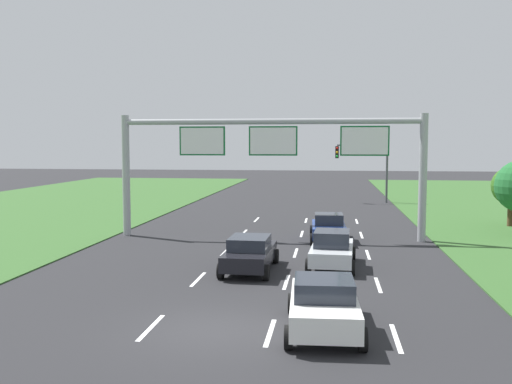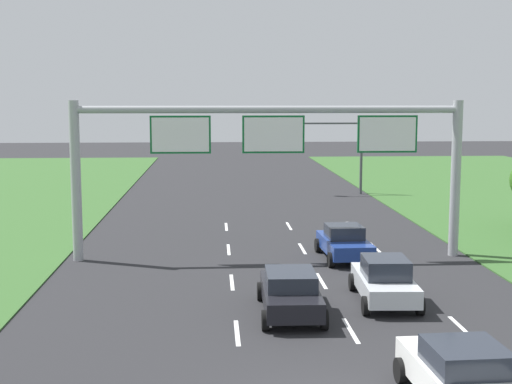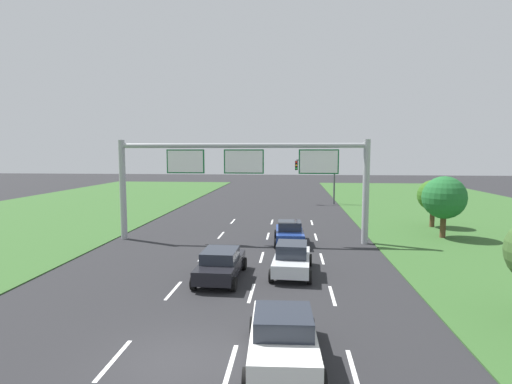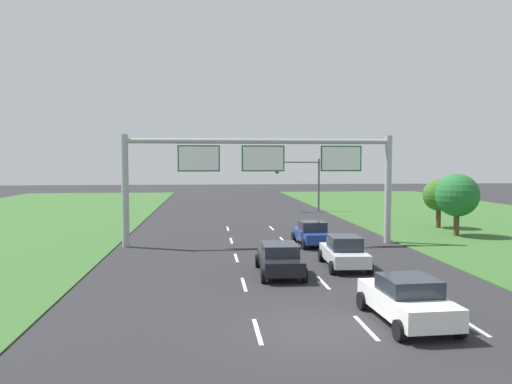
{
  "view_description": "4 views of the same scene",
  "coord_description": "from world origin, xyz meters",
  "px_view_note": "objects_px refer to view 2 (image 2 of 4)",
  "views": [
    {
      "loc": [
        3.4,
        -15.7,
        5.34
      ],
      "look_at": [
        -0.74,
        15.98,
        2.65
      ],
      "focal_mm": 40.0,
      "sensor_mm": 36.0,
      "label": 1
    },
    {
      "loc": [
        -2.42,
        -14.94,
        7.11
      ],
      "look_at": [
        -0.6,
        15.59,
        3.05
      ],
      "focal_mm": 50.0,
      "sensor_mm": 36.0,
      "label": 2
    },
    {
      "loc": [
        3.47,
        -10.86,
        6.13
      ],
      "look_at": [
        1.09,
        15.57,
        3.5
      ],
      "focal_mm": 28.0,
      "sensor_mm": 36.0,
      "label": 3
    },
    {
      "loc": [
        -3.26,
        -15.29,
        5.34
      ],
      "look_at": [
        -0.15,
        17.18,
        3.33
      ],
      "focal_mm": 35.0,
      "sensor_mm": 36.0,
      "label": 4
    }
  ],
  "objects_px": {
    "car_lead_silver": "(385,280)",
    "sign_gantry": "(272,148)",
    "car_near_red": "(463,376)",
    "car_mid_lane": "(344,242)",
    "traffic_light_mast": "(336,142)",
    "car_far_ahead": "(290,292)"
  },
  "relations": [
    {
      "from": "car_near_red",
      "to": "car_mid_lane",
      "type": "relative_size",
      "value": 1.05
    },
    {
      "from": "car_lead_silver",
      "to": "sign_gantry",
      "type": "relative_size",
      "value": 0.25
    },
    {
      "from": "car_mid_lane",
      "to": "sign_gantry",
      "type": "distance_m",
      "value": 5.28
    },
    {
      "from": "sign_gantry",
      "to": "car_mid_lane",
      "type": "bearing_deg",
      "value": -6.95
    },
    {
      "from": "sign_gantry",
      "to": "traffic_light_mast",
      "type": "bearing_deg",
      "value": 72.94
    },
    {
      "from": "car_mid_lane",
      "to": "car_far_ahead",
      "type": "distance_m",
      "value": 8.62
    },
    {
      "from": "car_near_red",
      "to": "traffic_light_mast",
      "type": "height_order",
      "value": "traffic_light_mast"
    },
    {
      "from": "car_far_ahead",
      "to": "traffic_light_mast",
      "type": "height_order",
      "value": "traffic_light_mast"
    },
    {
      "from": "car_near_red",
      "to": "sign_gantry",
      "type": "height_order",
      "value": "sign_gantry"
    },
    {
      "from": "car_lead_silver",
      "to": "car_mid_lane",
      "type": "height_order",
      "value": "car_lead_silver"
    },
    {
      "from": "car_mid_lane",
      "to": "car_far_ahead",
      "type": "relative_size",
      "value": 0.93
    },
    {
      "from": "car_far_ahead",
      "to": "sign_gantry",
      "type": "bearing_deg",
      "value": 90.58
    },
    {
      "from": "traffic_light_mast",
      "to": "sign_gantry",
      "type": "bearing_deg",
      "value": -107.06
    },
    {
      "from": "sign_gantry",
      "to": "car_near_red",
      "type": "bearing_deg",
      "value": -78.89
    },
    {
      "from": "car_far_ahead",
      "to": "traffic_light_mast",
      "type": "xyz_separation_m",
      "value": [
        6.48,
        29.22,
        3.11
      ]
    },
    {
      "from": "car_lead_silver",
      "to": "car_far_ahead",
      "type": "xyz_separation_m",
      "value": [
        -3.44,
        -1.17,
        -0.03
      ]
    },
    {
      "from": "car_mid_lane",
      "to": "sign_gantry",
      "type": "bearing_deg",
      "value": 170.84
    },
    {
      "from": "sign_gantry",
      "to": "traffic_light_mast",
      "type": "height_order",
      "value": "sign_gantry"
    },
    {
      "from": "car_lead_silver",
      "to": "traffic_light_mast",
      "type": "distance_m",
      "value": 28.38
    },
    {
      "from": "car_near_red",
      "to": "car_far_ahead",
      "type": "xyz_separation_m",
      "value": [
        -3.18,
        7.44,
        -0.02
      ]
    },
    {
      "from": "car_near_red",
      "to": "car_mid_lane",
      "type": "bearing_deg",
      "value": 87.23
    },
    {
      "from": "car_near_red",
      "to": "car_lead_silver",
      "type": "relative_size",
      "value": 1.03
    }
  ]
}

